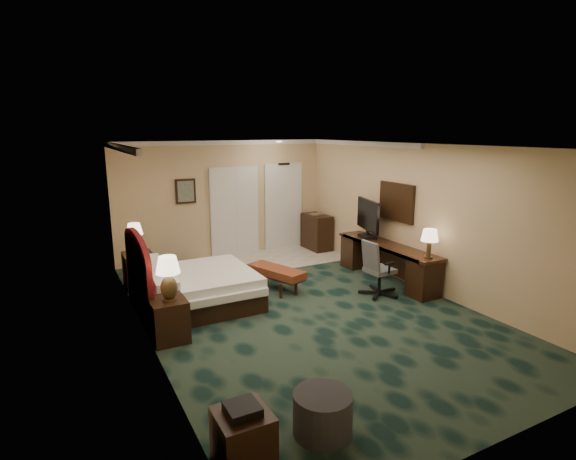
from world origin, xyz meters
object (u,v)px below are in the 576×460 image
lamp_far (135,238)px  bed_bench (276,278)px  bed (198,289)px  nightstand_near (169,320)px  desk (387,262)px  tv (368,219)px  nightstand_far (139,270)px  desk_chair (380,268)px  minibar (317,232)px  ottoman (323,413)px  lamp_near (168,278)px  side_table (243,439)px

lamp_far → bed_bench: bearing=-30.1°
bed → nightstand_near: bearing=-125.2°
desk → tv: 1.01m
nightstand_far → desk_chair: size_ratio=0.64×
bed_bench → minibar: minibar is taller
nightstand_far → minibar: (4.44, 0.79, 0.11)m
ottoman → minibar: 7.02m
nightstand_far → ottoman: 5.30m
lamp_near → desk: lamp_near is taller
bed_bench → lamp_near: bearing=-172.1°
lamp_near → minibar: 5.56m
desk → minibar: minibar is taller
nightstand_near → desk: desk is taller
lamp_near → bed_bench: 2.69m
nightstand_far → lamp_near: bearing=-89.9°
bed → desk: 3.72m
bed → nightstand_far: size_ratio=2.78×
nightstand_near → bed_bench: 2.59m
lamp_near → lamp_far: size_ratio=1.10×
ottoman → side_table: size_ratio=1.15×
lamp_far → desk_chair: lamp_far is taller
bed → lamp_far: size_ratio=3.18×
ottoman → desk: desk is taller
bed_bench → ottoman: size_ratio=2.00×
side_table → bed: bearing=79.0°
desk_chair → minibar: size_ratio=1.17×
bed → side_table: (-0.75, -3.85, -0.03)m
lamp_near → tv: size_ratio=0.62×
tv → minibar: tv is taller
lamp_near → bed_bench: size_ratio=0.53×
lamp_far → bed_bench: lamp_far is taller
desk → lamp_far: bearing=156.5°
lamp_near → ottoman: size_ratio=1.07×
nightstand_far → desk_chair: (3.78, -2.47, 0.18)m
lamp_far → desk: 4.88m
lamp_far → tv: (4.45, -1.28, 0.19)m
desk → desk_chair: desk_chair is taller
desk → desk_chair: 0.87m
side_table → desk: 5.58m
bed_bench → side_table: 4.59m
lamp_near → minibar: (4.43, 3.33, -0.49)m
lamp_far → tv: 4.63m
bed → nightstand_near: (-0.75, -1.07, 0.01)m
bed → ottoman: 3.81m
bed_bench → side_table: (-2.29, -3.98, 0.06)m
nightstand_far → lamp_far: bearing=122.8°
lamp_far → desk: lamp_far is taller
bed_bench → desk_chair: desk_chair is taller
desk_chair → nightstand_far: bearing=144.6°
nightstand_near → side_table: (0.01, -2.78, -0.05)m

